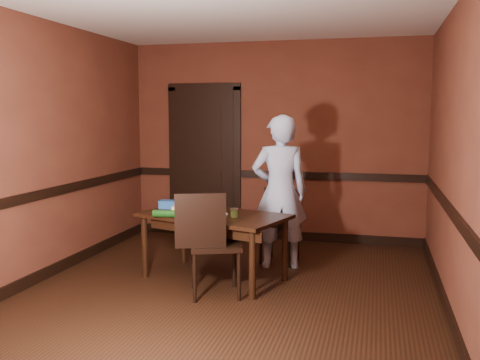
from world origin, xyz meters
The scene contains 22 objects.
floor centered at (0.00, 0.00, 0.00)m, with size 4.00×4.50×0.01m, color black.
ceiling centered at (0.00, 0.00, 2.70)m, with size 4.00×4.50×0.01m, color silver.
wall_back centered at (0.00, 2.25, 1.35)m, with size 4.00×0.02×2.70m, color #59291B.
wall_front centered at (0.00, -2.25, 1.35)m, with size 4.00×0.02×2.70m, color #59291B.
wall_left centered at (-2.00, 0.00, 1.35)m, with size 0.02×4.50×2.70m, color #59291B.
wall_right centered at (2.00, 0.00, 1.35)m, with size 0.02×4.50×2.70m, color #59291B.
dado_back centered at (0.00, 2.23, 0.90)m, with size 4.00×0.03×0.10m, color black.
dado_left centered at (-1.99, 0.00, 0.90)m, with size 0.03×4.50×0.10m, color black.
dado_right centered at (1.99, 0.00, 0.90)m, with size 0.03×4.50×0.10m, color black.
baseboard_back centered at (0.00, 2.23, 0.06)m, with size 4.00×0.03×0.12m, color black.
baseboard_left centered at (-1.99, 0.00, 0.06)m, with size 0.03×4.50×0.12m, color black.
baseboard_right centered at (1.99, 0.00, 0.06)m, with size 0.03×4.50×0.12m, color black.
door centered at (-1.00, 2.22, 1.09)m, with size 1.05×0.07×2.20m.
dining_table centered at (-0.27, 0.29, 0.35)m, with size 1.48×0.83×0.69m, color black.
chair_far centered at (0.28, 1.10, 0.43)m, with size 0.40×0.40×0.85m, color black, non-canonical shape.
chair_near centered at (-0.11, -0.17, 0.50)m, with size 0.47×0.47×1.01m, color black, non-canonical shape.
person centered at (0.31, 0.91, 0.86)m, with size 0.63×0.41×1.72m, color #ADC0E7.
sandwich_plate centered at (-0.22, 0.23, 0.71)m, with size 0.23×0.23×0.06m.
sauce_jar centered at (-0.02, 0.18, 0.74)m, with size 0.08×0.08×0.09m.
cheese_saucer centered at (-0.67, 0.33, 0.72)m, with size 0.17×0.17×0.05m.
food_tub centered at (-0.85, 0.50, 0.74)m, with size 0.21×0.16×0.09m.
wrapped_veg centered at (-0.68, 0.00, 0.73)m, with size 0.07×0.07×0.26m, color #144412.
Camera 1 is at (1.36, -4.93, 1.72)m, focal length 40.00 mm.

